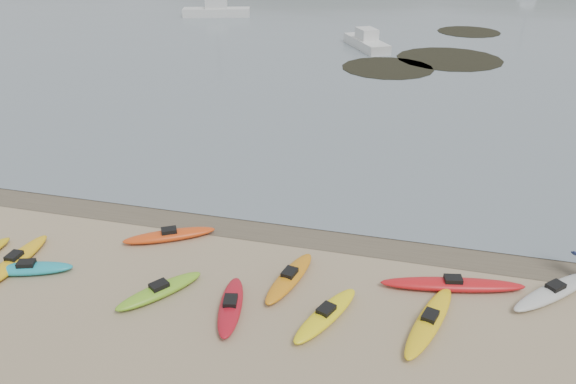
# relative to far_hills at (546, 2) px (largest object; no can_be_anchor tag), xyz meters

# --- Properties ---
(ground) EXTENTS (600.00, 600.00, 0.00)m
(ground) POSITION_rel_far_hills_xyz_m (-39.38, -193.97, 15.93)
(ground) COLOR tan
(ground) RESTS_ON ground
(wet_sand) EXTENTS (60.00, 60.00, 0.00)m
(wet_sand) POSITION_rel_far_hills_xyz_m (-39.38, -194.27, 15.93)
(wet_sand) COLOR brown
(wet_sand) RESTS_ON ground
(kayaks) EXTENTS (21.57, 6.94, 0.34)m
(kayaks) POSITION_rel_far_hills_xyz_m (-39.86, -198.12, 16.10)
(kayaks) COLOR #7BBE26
(kayaks) RESTS_ON ground
(kelp_mats) EXTENTS (13.35, 23.80, 0.04)m
(kelp_mats) POSITION_rel_far_hills_xyz_m (-34.31, -161.99, 15.96)
(kelp_mats) COLOR black
(kelp_mats) RESTS_ON water
(far_hills) EXTENTS (550.00, 135.00, 80.00)m
(far_hills) POSITION_rel_far_hills_xyz_m (0.00, 0.00, 0.00)
(far_hills) COLOR #384235
(far_hills) RESTS_ON ground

